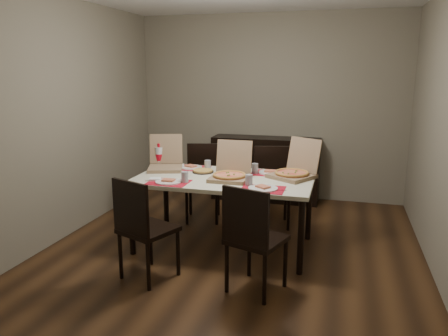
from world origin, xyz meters
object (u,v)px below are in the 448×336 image
Objects in this scene: sideboard at (265,169)px; chair_near_right at (252,235)px; chair_near_left at (142,225)px; dining_table at (224,184)px; pizza_box_center at (230,174)px; soda_bottle at (159,157)px; chair_far_left at (203,178)px; dip_bowl at (244,173)px; chair_far_right at (272,182)px.

chair_near_right is (0.38, -2.70, 0.06)m from sideboard.
chair_near_right is (0.97, 0.03, 0.00)m from chair_near_left.
sideboard is 0.83× the size of dining_table.
pizza_box_center is (-0.41, 0.84, 0.30)m from chair_near_right.
soda_bottle is (-0.85, 0.31, 0.18)m from dining_table.
sideboard is 1.83m from soda_bottle.
chair_far_left is (-0.49, 0.81, -0.17)m from dining_table.
soda_bottle is at bearing 173.19° from dip_bowl.
soda_bottle reaches higher than chair_far_right.
chair_far_right reaches higher than dip_bowl.
pizza_box_center reaches higher than dip_bowl.
chair_near_right and chair_far_right have the same top height.
chair_near_left is 1.74m from chair_far_left.
chair_near_left is at bearing -120.30° from dip_bowl.
chair_far_right reaches higher than dining_table.
soda_bottle is (-1.02, 0.12, 0.10)m from dip_bowl.
soda_bottle is at bearing 158.53° from pizza_box_center.
chair_far_right is 1.38m from soda_bottle.
pizza_box_center is (-0.28, -0.90, 0.30)m from chair_far_right.
dip_bowl is at bearing -88.12° from sideboard.
chair_far_left is 0.94m from dip_bowl.
chair_near_left is 1.00× the size of chair_far_left.
chair_far_left reaches higher than sideboard.
chair_near_right is 1.97m from chair_far_left.
dip_bowl reaches higher than dining_table.
chair_far_right is 7.44× the size of dip_bowl.
pizza_box_center is at bearing 56.90° from chair_near_left.
soda_bottle is at bearing 106.66° from chair_near_left.
pizza_box_center is at bearing -109.08° from dip_bowl.
sideboard is 1.61× the size of chair_near_right.
dip_bowl is at bearing -43.44° from chair_far_left.
chair_far_right is at bearing 72.70° from pizza_box_center.
dining_table is 4.35× the size of pizza_box_center.
chair_far_right is (0.85, 0.04, 0.00)m from chair_far_left.
chair_near_right is 0.98m from pizza_box_center.
soda_bottle is at bearing -125.98° from chair_far_left.
chair_near_left is 1.00× the size of chair_far_right.
chair_far_right is (0.25, -0.96, 0.06)m from sideboard.
sideboard is 3.63× the size of pizza_box_center.
sideboard is at bearing 58.68° from chair_far_left.
chair_near_left is 1.34m from soda_bottle.
sideboard is at bearing 91.88° from dip_bowl.
dining_table is 1.94× the size of chair_far_left.
dip_bowl is 0.47× the size of soda_bottle.
chair_far_left is at bearing 123.38° from pizza_box_center.
dining_table is 0.97m from chair_far_left.
pizza_box_center is (0.57, -0.87, 0.30)m from chair_far_left.
chair_near_right is 1.16m from dip_bowl.
chair_near_left is at bearing -89.78° from chair_far_left.
chair_near_left and chair_far_left have the same top height.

